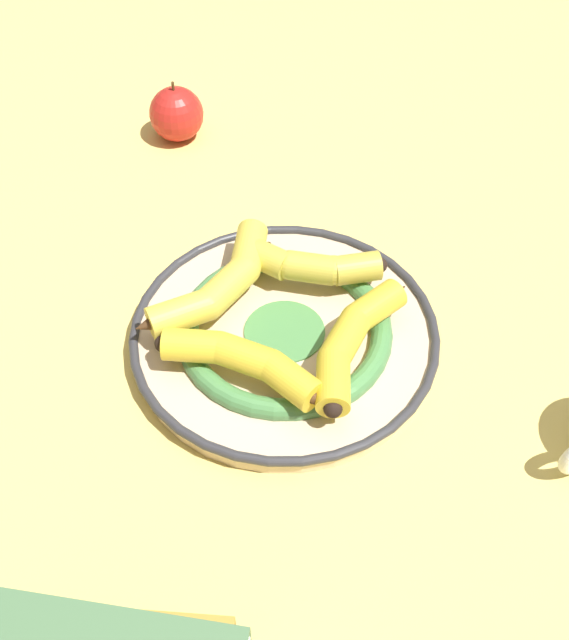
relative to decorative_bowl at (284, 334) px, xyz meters
name	(u,v)px	position (x,y,z in m)	size (l,w,h in m)	color
ground_plane	(302,321)	(0.01, -0.04, -0.02)	(2.80, 2.80, 0.00)	#E5CC6B
decorative_bowl	(284,334)	(0.00, 0.00, 0.00)	(0.34, 0.34, 0.04)	beige
banana_a	(310,264)	(0.04, -0.07, 0.04)	(0.15, 0.12, 0.03)	gold
banana_b	(353,339)	(-0.07, -0.03, 0.04)	(0.10, 0.18, 0.03)	yellow
banana_c	(246,362)	(-0.03, 0.07, 0.04)	(0.18, 0.10, 0.03)	yellow
banana_d	(218,285)	(0.08, 0.03, 0.04)	(0.09, 0.21, 0.04)	yellow
apple	(176,114)	(0.40, -0.13, 0.02)	(0.08, 0.08, 0.09)	red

